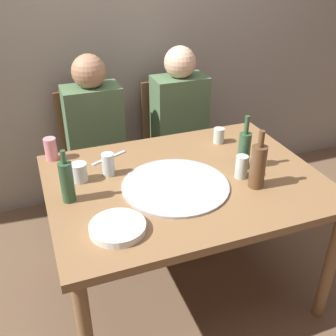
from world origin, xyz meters
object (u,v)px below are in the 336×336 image
wine_bottle (245,149)px  soda_can (51,149)px  dining_table (185,192)px  pizza_tray (175,186)px  short_glass (241,167)px  chair_right (176,136)px  wine_glass (79,172)px  chair_left (95,149)px  guest_in_sweater (98,141)px  tumbler_far (108,164)px  plate_stack (118,228)px  tumbler_near (219,136)px  guest_in_beanie (184,128)px  table_knife (109,158)px  water_bottle (67,181)px  beer_bottle (258,166)px

wine_bottle → soda_can: (-0.91, 0.44, -0.04)m
dining_table → pizza_tray: bearing=-143.4°
wine_bottle → short_glass: wine_bottle is taller
pizza_tray → chair_right: 1.05m
wine_glass → soda_can: (-0.10, 0.27, 0.01)m
short_glass → chair_left: bearing=119.2°
dining_table → guest_in_sweater: bearing=110.7°
pizza_tray → chair_left: chair_left is taller
tumbler_far → plate_stack: size_ratio=0.50×
dining_table → chair_left: size_ratio=1.49×
pizza_tray → plate_stack: bearing=-146.3°
pizza_tray → tumbler_near: size_ratio=5.82×
plate_stack → wine_glass: bearing=99.7°
plate_stack → guest_in_beanie: size_ratio=0.20×
table_knife → guest_in_beanie: bearing=9.1°
tumbler_near → pizza_tray: bearing=-138.8°
water_bottle → guest_in_sweater: guest_in_sweater is taller
short_glass → pizza_tray: bearing=175.3°
guest_in_sweater → guest_in_beanie: 0.59m
wine_glass → chair_right: size_ratio=0.10×
wine_bottle → tumbler_near: wine_bottle is taller
pizza_tray → wine_bottle: size_ratio=1.81×
soda_can → wine_bottle: bearing=-25.8°
wine_bottle → short_glass: (-0.06, -0.08, -0.05)m
water_bottle → plate_stack: water_bottle is taller
guest_in_beanie → wine_glass: bearing=36.4°
water_bottle → wine_bottle: bearing=-0.9°
water_bottle → chair_left: (0.28, 0.89, -0.32)m
beer_bottle → chair_right: beer_bottle is taller
wine_bottle → plate_stack: size_ratio=1.23×
tumbler_far → short_glass: 0.66m
short_glass → chair_left: 1.16m
tumbler_near → table_knife: size_ratio=0.40×
water_bottle → guest_in_beanie: 1.16m
chair_left → guest_in_beanie: (0.59, -0.15, 0.13)m
plate_stack → dining_table: bearing=34.2°
wine_glass → guest_in_beanie: size_ratio=0.08×
chair_left → soda_can: bearing=56.6°
wine_glass → short_glass: short_glass is taller
tumbler_far → chair_left: (0.06, 0.73, -0.27)m
wine_bottle → beer_bottle: 0.18m
wine_bottle → beer_bottle: (-0.03, -0.18, 0.01)m
pizza_tray → guest_in_sweater: bearing=104.8°
short_glass → guest_in_beanie: 0.85m
beer_bottle → guest_in_sweater: (-0.57, 0.93, -0.20)m
beer_bottle → water_bottle: (-0.85, 0.19, -0.01)m
water_bottle → tumbler_near: (0.90, 0.30, -0.06)m
wine_glass → short_glass: bearing=-18.0°
water_bottle → chair_left: size_ratio=0.28×
tumbler_far → chair_left: chair_left is taller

